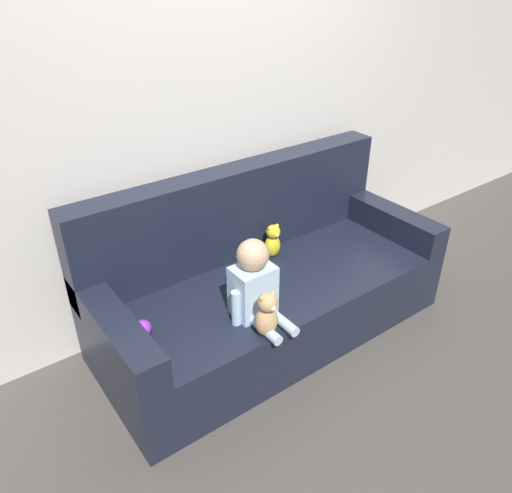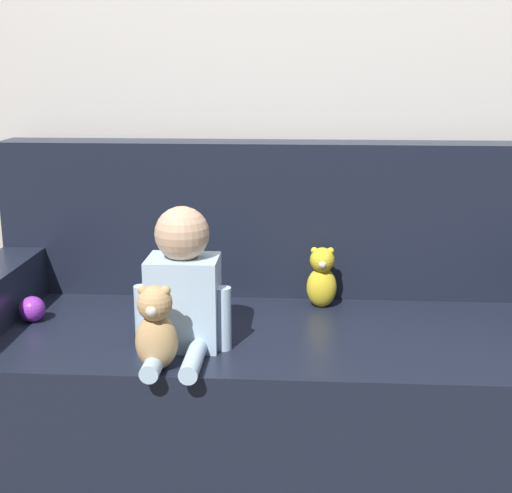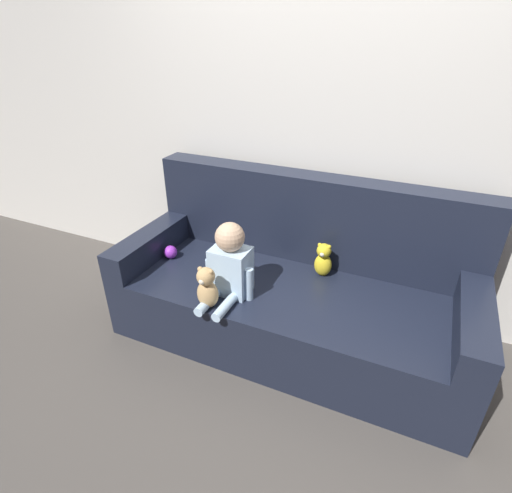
% 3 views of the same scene
% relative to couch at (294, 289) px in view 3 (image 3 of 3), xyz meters
% --- Properties ---
extents(ground_plane, '(12.00, 12.00, 0.00)m').
position_rel_couch_xyz_m(ground_plane, '(0.00, -0.08, -0.32)').
color(ground_plane, '#4C4742').
extents(wall_back, '(8.00, 0.05, 2.60)m').
position_rel_couch_xyz_m(wall_back, '(0.00, 0.45, 0.98)').
color(wall_back, silver).
rests_on(wall_back, ground_plane).
extents(couch, '(2.10, 0.89, 0.97)m').
position_rel_couch_xyz_m(couch, '(0.00, 0.00, 0.00)').
color(couch, black).
rests_on(couch, ground_plane).
extents(person_baby, '(0.30, 0.37, 0.44)m').
position_rel_couch_xyz_m(person_baby, '(-0.29, -0.30, 0.27)').
color(person_baby, silver).
rests_on(person_baby, couch).
extents(teddy_bear_brown, '(0.12, 0.11, 0.25)m').
position_rel_couch_xyz_m(teddy_bear_brown, '(-0.34, -0.47, 0.21)').
color(teddy_bear_brown, tan).
rests_on(teddy_bear_brown, couch).
extents(plush_toy_side, '(0.11, 0.10, 0.22)m').
position_rel_couch_xyz_m(plush_toy_side, '(0.14, 0.10, 0.19)').
color(plush_toy_side, yellow).
rests_on(plush_toy_side, couch).
extents(toy_ball, '(0.09, 0.09, 0.09)m').
position_rel_couch_xyz_m(toy_ball, '(-0.84, -0.11, 0.13)').
color(toy_ball, purple).
rests_on(toy_ball, couch).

